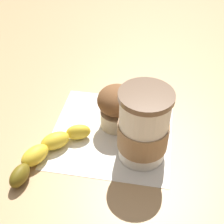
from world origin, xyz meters
The scene contains 5 objects.
ground_plane centered at (0.00, 0.00, 0.00)m, with size 3.00×3.00×0.00m, color tan.
paper_napkin centered at (0.00, 0.00, 0.00)m, with size 0.24×0.24×0.00m, color white.
coffee_cup centered at (-0.06, 0.05, 0.07)m, with size 0.09×0.09×0.15m.
muffin centered at (-0.01, -0.02, 0.05)m, with size 0.08×0.08×0.09m.
banana centered at (0.11, 0.08, 0.02)m, with size 0.13×0.16×0.03m.
Camera 1 is at (-0.05, 0.46, 0.46)m, focal length 50.00 mm.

